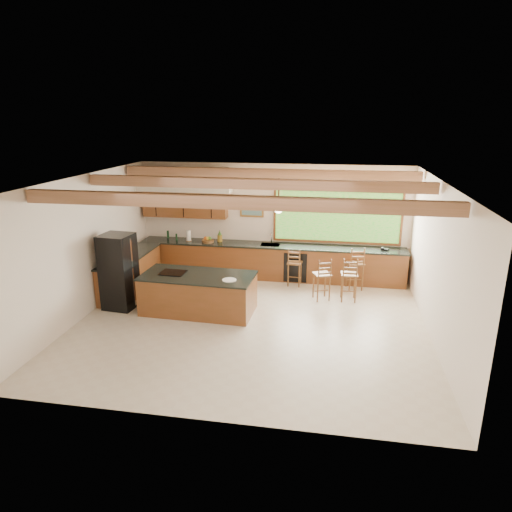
# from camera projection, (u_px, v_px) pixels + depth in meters

# --- Properties ---
(ground) EXTENTS (7.20, 7.20, 0.00)m
(ground) POSITION_uv_depth(u_px,v_px,m) (250.00, 323.00, 9.57)
(ground) COLOR beige
(ground) RESTS_ON ground
(room_shell) EXTENTS (7.27, 6.54, 3.02)m
(room_shell) POSITION_uv_depth(u_px,v_px,m) (248.00, 213.00, 9.56)
(room_shell) COLOR white
(room_shell) RESTS_ON ground
(counter_run) EXTENTS (7.12, 3.10, 1.24)m
(counter_run) POSITION_uv_depth(u_px,v_px,m) (237.00, 264.00, 11.94)
(counter_run) COLOR brown
(counter_run) RESTS_ON ground
(island) EXTENTS (2.50, 1.25, 0.88)m
(island) POSITION_uv_depth(u_px,v_px,m) (198.00, 293.00, 10.05)
(island) COLOR brown
(island) RESTS_ON ground
(refrigerator) EXTENTS (0.73, 0.71, 1.70)m
(refrigerator) POSITION_uv_depth(u_px,v_px,m) (119.00, 272.00, 10.16)
(refrigerator) COLOR black
(refrigerator) RESTS_ON ground
(bar_stool_a) EXTENTS (0.49, 0.49, 1.03)m
(bar_stool_a) POSITION_uv_depth(u_px,v_px,m) (322.00, 276.00, 10.62)
(bar_stool_a) COLOR brown
(bar_stool_a) RESTS_ON ground
(bar_stool_b) EXTENTS (0.39, 0.39, 1.00)m
(bar_stool_b) POSITION_uv_depth(u_px,v_px,m) (295.00, 264.00, 11.54)
(bar_stool_b) COLOR brown
(bar_stool_b) RESTS_ON ground
(bar_stool_c) EXTENTS (0.40, 0.40, 1.07)m
(bar_stool_c) POSITION_uv_depth(u_px,v_px,m) (349.00, 276.00, 10.55)
(bar_stool_c) COLOR brown
(bar_stool_c) RESTS_ON ground
(bar_stool_d) EXTENTS (0.48, 0.48, 1.11)m
(bar_stool_d) POSITION_uv_depth(u_px,v_px,m) (355.00, 264.00, 11.27)
(bar_stool_d) COLOR brown
(bar_stool_d) RESTS_ON ground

